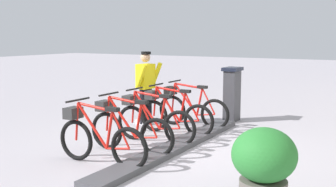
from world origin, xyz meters
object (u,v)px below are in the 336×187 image
Objects in this scene: payment_kiosk at (232,93)px; bike_docked_3 at (127,128)px; worker_near_rack at (146,85)px; bike_docked_0 at (190,108)px; bike_docked_1 at (172,113)px; planter_bush at (264,164)px; bike_docked_4 at (98,138)px; bike_docked_2 at (152,120)px.

payment_kiosk reaches higher than bike_docked_3.
bike_docked_0 is at bearing -166.26° from worker_near_rack.
bike_docked_1 is 1.77× the size of planter_bush.
worker_near_rack is at bearing 13.74° from bike_docked_0.
bike_docked_3 is 0.79m from bike_docked_4.
payment_kiosk is at bearing -102.24° from bike_docked_2.
payment_kiosk is 1.22m from bike_docked_0.
bike_docked_1 is at bearing -90.00° from bike_docked_3.
planter_bush is at bearing 135.39° from bike_docked_1.
bike_docked_1 is (0.00, 0.79, 0.00)m from bike_docked_0.
bike_docked_4 is (0.00, 0.79, 0.00)m from bike_docked_3.
bike_docked_3 is 2.41m from worker_near_rack.
bike_docked_4 is (0.57, 4.22, -0.24)m from payment_kiosk.
bike_docked_0 is 2.38m from bike_docked_3.
bike_docked_2 is (0.57, 2.63, -0.24)m from payment_kiosk.
payment_kiosk is 0.74× the size of bike_docked_4.
bike_docked_1 and bike_docked_2 have the same top height.
bike_docked_2 is 1.00× the size of bike_docked_3.
worker_near_rack is (1.01, 0.25, 0.48)m from bike_docked_0.
planter_bush is at bearing 128.15° from bike_docked_0.
worker_near_rack is at bearing -28.55° from bike_docked_1.
bike_docked_2 is 0.79m from bike_docked_3.
payment_kiosk reaches higher than bike_docked_1.
payment_kiosk is at bearing -99.47° from bike_docked_3.
bike_docked_0 is 3.17m from bike_docked_4.
payment_kiosk is 0.74× the size of bike_docked_2.
payment_kiosk is 0.74× the size of bike_docked_3.
payment_kiosk is 1.32× the size of planter_bush.
bike_docked_4 is (0.00, 3.17, 0.00)m from bike_docked_0.
worker_near_rack is (1.01, -0.55, 0.48)m from bike_docked_1.
bike_docked_0 is 1.00× the size of bike_docked_1.
bike_docked_3 is (0.00, 2.38, 0.00)m from bike_docked_0.
planter_bush is at bearing 139.03° from worker_near_rack.
bike_docked_0 is at bearing -90.00° from bike_docked_1.
worker_near_rack is (1.01, -2.93, 0.48)m from bike_docked_4.
bike_docked_0 is (0.57, 1.05, -0.24)m from payment_kiosk.
worker_near_rack reaches higher than planter_bush.
payment_kiosk is 2.71m from bike_docked_2.
planter_bush is at bearing 145.02° from bike_docked_2.
bike_docked_0 and bike_docked_3 have the same top height.
payment_kiosk is 4.27m from bike_docked_4.
bike_docked_1 is at bearing -90.00° from bike_docked_2.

